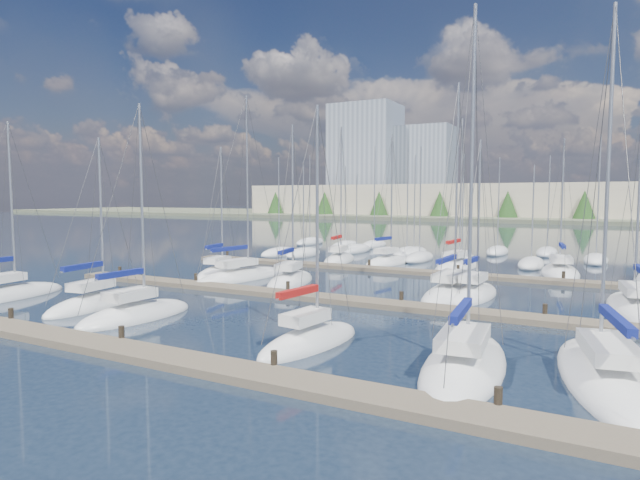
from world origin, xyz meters
The scene contains 22 objects.
ground centered at (0.00, 60.00, 0.00)m, with size 400.00×400.00×0.00m, color #1D2A3B.
dock_near centered at (0.00, 2.01, 0.15)m, with size 44.00×1.93×1.10m.
dock_mid centered at (0.00, 16.01, 0.15)m, with size 44.00×1.93×1.10m.
dock_far centered at (0.00, 30.01, 0.15)m, with size 44.00×1.93×1.10m.
sailboat_d centered at (3.41, 6.68, 0.19)m, with size 2.94×6.85×11.23m.
sailboat_e centered at (10.15, 6.58, 0.18)m, with size 3.72×9.38×14.40m.
sailboat_h centered at (-13.30, 21.26, 0.18)m, with size 3.70×6.90×11.33m.
sailboat_m centered at (16.38, 21.53, 0.17)m, with size 3.90×9.49×12.75m.
sailboat_p centered at (2.87, 35.10, 0.18)m, with size 3.49×8.68×14.30m.
sailboat_l centered at (7.33, 21.53, 0.18)m, with size 2.66×7.11×10.92m.
sailboat_a centered at (-19.18, 7.00, 0.18)m, with size 3.25×8.57×12.06m.
sailboat_f centered at (14.82, 7.63, 0.18)m, with size 4.77×10.33×14.04m.
sailboat_b centered at (-11.93, 8.03, 0.18)m, with size 3.40×7.88×10.76m.
sailboat_o centered at (-3.77, 34.99, 0.19)m, with size 3.70×7.23×13.10m.
sailboat_j centered at (-6.13, 20.74, 0.18)m, with size 4.17×7.81×12.63m.
sailboat_q centered at (11.48, 35.23, 0.17)m, with size 4.14×8.67×12.08m.
sailboat_i centered at (-10.64, 20.65, 0.19)m, with size 4.16×9.70×15.16m.
sailboat_k centered at (5.79, 21.66, 0.19)m, with size 2.87×9.90×14.75m.
sailboat_n centered at (-8.77, 34.49, 0.20)m, with size 3.82×8.15×14.19m.
sailboat_c centered at (-7.46, 6.93, 0.18)m, with size 3.10×7.34×12.21m.
distant_boats centered at (-4.34, 43.76, 0.29)m, with size 36.93×20.75×13.30m.
shoreline centered at (-13.29, 149.77, 7.44)m, with size 400.00×60.00×38.00m.
Camera 1 is at (14.62, -13.36, 6.56)m, focal length 30.00 mm.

